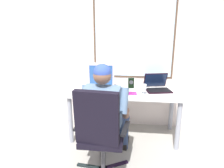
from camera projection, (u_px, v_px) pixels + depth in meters
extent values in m
cube|color=silver|center=(111.00, 40.00, 3.17)|extent=(5.28, 0.06, 2.77)
cube|color=#4C3828|center=(134.00, 36.00, 3.07)|extent=(1.22, 0.01, 1.29)
cube|color=silver|center=(134.00, 36.00, 3.07)|extent=(1.16, 0.02, 1.23)
cylinder|color=gray|center=(70.00, 120.00, 2.84)|extent=(0.06, 0.06, 0.69)
cylinder|color=gray|center=(178.00, 126.00, 2.68)|extent=(0.06, 0.06, 0.69)
cylinder|color=gray|center=(81.00, 105.00, 3.38)|extent=(0.06, 0.06, 0.69)
cylinder|color=gray|center=(171.00, 109.00, 3.21)|extent=(0.06, 0.06, 0.69)
cube|color=silver|center=(124.00, 91.00, 2.93)|extent=(1.60, 0.71, 0.03)
cube|color=black|center=(90.00, 166.00, 2.41)|extent=(0.32, 0.08, 0.02)
cube|color=black|center=(116.00, 165.00, 2.43)|extent=(0.30, 0.20, 0.02)
cube|color=black|center=(103.00, 160.00, 2.52)|extent=(0.11, 0.32, 0.02)
cylinder|color=black|center=(103.00, 168.00, 2.37)|extent=(0.10, 0.10, 0.02)
cylinder|color=#3F3F44|center=(103.00, 153.00, 2.32)|extent=(0.05, 0.05, 0.38)
cube|color=black|center=(103.00, 137.00, 2.26)|extent=(0.47, 0.47, 0.06)
cube|color=black|center=(97.00, 119.00, 1.98)|extent=(0.45, 0.15, 0.57)
cube|color=black|center=(125.00, 128.00, 2.17)|extent=(0.09, 0.33, 0.02)
cube|color=black|center=(81.00, 124.00, 2.28)|extent=(0.09, 0.33, 0.02)
cylinder|color=#24314F|center=(121.00, 125.00, 2.45)|extent=(0.20, 0.46, 0.15)
cylinder|color=#24314F|center=(124.00, 133.00, 2.73)|extent=(0.12, 0.12, 0.45)
cube|color=black|center=(124.00, 143.00, 2.83)|extent=(0.13, 0.25, 0.08)
cylinder|color=#24314F|center=(95.00, 122.00, 2.52)|extent=(0.20, 0.46, 0.15)
cylinder|color=#24314F|center=(101.00, 130.00, 2.80)|extent=(0.12, 0.12, 0.45)
cube|color=black|center=(102.00, 140.00, 2.90)|extent=(0.13, 0.25, 0.08)
cube|color=slate|center=(103.00, 111.00, 2.21)|extent=(0.41, 0.37, 0.57)
sphere|color=brown|center=(102.00, 75.00, 2.10)|extent=(0.19, 0.19, 0.19)
sphere|color=#2F4698|center=(102.00, 73.00, 2.09)|extent=(0.19, 0.19, 0.19)
cylinder|color=slate|center=(124.00, 101.00, 2.17)|extent=(0.11, 0.21, 0.29)
cylinder|color=brown|center=(125.00, 110.00, 2.30)|extent=(0.10, 0.21, 0.26)
sphere|color=brown|center=(126.00, 110.00, 2.34)|extent=(0.09, 0.09, 0.09)
cylinder|color=slate|center=(85.00, 98.00, 2.27)|extent=(0.11, 0.21, 0.29)
cylinder|color=brown|center=(89.00, 98.00, 2.41)|extent=(0.10, 0.21, 0.26)
sphere|color=brown|center=(91.00, 90.00, 2.48)|extent=(0.09, 0.09, 0.09)
cube|color=beige|center=(102.00, 89.00, 2.97)|extent=(0.27, 0.22, 0.02)
cylinder|color=beige|center=(101.00, 87.00, 2.96)|extent=(0.04, 0.04, 0.05)
cube|color=silver|center=(101.00, 74.00, 2.91)|extent=(0.37, 0.13, 0.32)
cube|color=#264C8C|center=(101.00, 75.00, 2.85)|extent=(0.32, 0.03, 0.28)
cube|color=black|center=(158.00, 91.00, 2.88)|extent=(0.39, 0.31, 0.02)
cube|color=black|center=(158.00, 90.00, 2.88)|extent=(0.35, 0.27, 0.00)
cube|color=black|center=(155.00, 80.00, 3.01)|extent=(0.35, 0.17, 0.22)
cube|color=#0F1933|center=(155.00, 80.00, 3.00)|extent=(0.33, 0.15, 0.19)
cylinder|color=silver|center=(144.00, 94.00, 2.74)|extent=(0.07, 0.07, 0.00)
cylinder|color=silver|center=(144.00, 92.00, 2.73)|extent=(0.01, 0.01, 0.08)
cylinder|color=silver|center=(144.00, 87.00, 2.71)|extent=(0.07, 0.07, 0.06)
cylinder|color=#610521|center=(144.00, 88.00, 2.72)|extent=(0.07, 0.07, 0.02)
cube|color=black|center=(131.00, 83.00, 3.03)|extent=(0.09, 0.08, 0.14)
cylinder|color=#333338|center=(131.00, 82.00, 2.99)|extent=(0.06, 0.01, 0.06)
cube|color=#881F6E|center=(131.00, 93.00, 2.78)|extent=(0.15, 0.13, 0.01)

